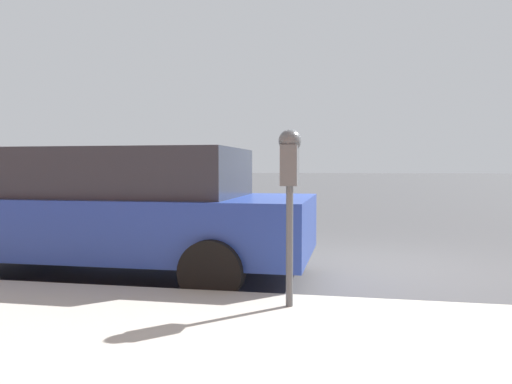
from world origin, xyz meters
The scene contains 3 objects.
ground_plane centered at (0.00, 0.00, 0.00)m, with size 220.00×220.00×0.00m, color #424244.
parking_meter centered at (-2.60, 0.63, 1.30)m, with size 0.21×0.19×1.48m.
car_blue centered at (-1.14, 2.85, 0.82)m, with size 2.12×4.64×1.56m.
Camera 1 is at (-6.72, 0.12, 1.34)m, focal length 35.00 mm.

